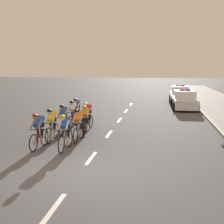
{
  "coord_description": "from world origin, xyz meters",
  "views": [
    {
      "loc": [
        2.44,
        -8.69,
        3.41
      ],
      "look_at": [
        0.12,
        6.01,
        1.1
      ],
      "focal_mm": 47.47,
      "sensor_mm": 36.0,
      "label": 1
    }
  ],
  "objects_px": {
    "cyclist_ninth": "(77,110)",
    "police_car_nearest": "(184,100)",
    "cyclist_lead": "(39,130)",
    "cyclist_fifth": "(63,119)",
    "cyclist_sixth": "(85,119)",
    "police_car_second": "(180,94)",
    "cyclist_fourth": "(79,124)",
    "cyclist_eighth": "(88,116)",
    "cyclist_seventh": "(73,113)",
    "cyclist_third": "(52,124)",
    "cyclist_second": "(65,131)"
  },
  "relations": [
    {
      "from": "cyclist_second",
      "to": "cyclist_fourth",
      "type": "xyz_separation_m",
      "value": [
        0.15,
        1.5,
        0.0
      ]
    },
    {
      "from": "cyclist_sixth",
      "to": "cyclist_seventh",
      "type": "xyz_separation_m",
      "value": [
        -1.14,
        1.75,
        0.0
      ]
    },
    {
      "from": "cyclist_third",
      "to": "cyclist_fourth",
      "type": "bearing_deg",
      "value": 6.02
    },
    {
      "from": "cyclist_fourth",
      "to": "cyclist_eighth",
      "type": "bearing_deg",
      "value": 94.05
    },
    {
      "from": "cyclist_lead",
      "to": "cyclist_second",
      "type": "distance_m",
      "value": 1.16
    },
    {
      "from": "cyclist_sixth",
      "to": "police_car_second",
      "type": "bearing_deg",
      "value": 69.92
    },
    {
      "from": "cyclist_fifth",
      "to": "cyclist_eighth",
      "type": "bearing_deg",
      "value": 48.98
    },
    {
      "from": "cyclist_seventh",
      "to": "police_car_nearest",
      "type": "relative_size",
      "value": 0.39
    },
    {
      "from": "cyclist_ninth",
      "to": "police_car_nearest",
      "type": "height_order",
      "value": "police_car_nearest"
    },
    {
      "from": "cyclist_third",
      "to": "police_car_nearest",
      "type": "height_order",
      "value": "police_car_nearest"
    },
    {
      "from": "cyclist_sixth",
      "to": "cyclist_eighth",
      "type": "relative_size",
      "value": 1.0
    },
    {
      "from": "cyclist_third",
      "to": "cyclist_seventh",
      "type": "height_order",
      "value": "same"
    },
    {
      "from": "cyclist_second",
      "to": "cyclist_seventh",
      "type": "relative_size",
      "value": 1.0
    },
    {
      "from": "cyclist_third",
      "to": "police_car_nearest",
      "type": "bearing_deg",
      "value": 59.42
    },
    {
      "from": "cyclist_lead",
      "to": "cyclist_third",
      "type": "bearing_deg",
      "value": 86.51
    },
    {
      "from": "cyclist_sixth",
      "to": "police_car_nearest",
      "type": "distance_m",
      "value": 11.61
    },
    {
      "from": "cyclist_fifth",
      "to": "cyclist_eighth",
      "type": "height_order",
      "value": "same"
    },
    {
      "from": "cyclist_seventh",
      "to": "cyclist_ninth",
      "type": "xyz_separation_m",
      "value": [
        -0.13,
        1.21,
        0.0
      ]
    },
    {
      "from": "cyclist_sixth",
      "to": "police_car_nearest",
      "type": "height_order",
      "value": "police_car_nearest"
    },
    {
      "from": "police_car_second",
      "to": "cyclist_fourth",
      "type": "bearing_deg",
      "value": -108.49
    },
    {
      "from": "cyclist_second",
      "to": "cyclist_ninth",
      "type": "relative_size",
      "value": 1.0
    },
    {
      "from": "cyclist_fourth",
      "to": "cyclist_eighth",
      "type": "xyz_separation_m",
      "value": [
        -0.17,
        2.47,
        0.0
      ]
    },
    {
      "from": "cyclist_fifth",
      "to": "cyclist_eighth",
      "type": "xyz_separation_m",
      "value": [
        0.98,
        1.13,
        0.0
      ]
    },
    {
      "from": "cyclist_fourth",
      "to": "police_car_second",
      "type": "xyz_separation_m",
      "value": [
        5.63,
        16.84,
        -0.11
      ]
    },
    {
      "from": "cyclist_lead",
      "to": "police_car_nearest",
      "type": "bearing_deg",
      "value": 61.77
    },
    {
      "from": "cyclist_eighth",
      "to": "police_car_second",
      "type": "xyz_separation_m",
      "value": [
        5.81,
        14.37,
        -0.11
      ]
    },
    {
      "from": "cyclist_seventh",
      "to": "police_car_second",
      "type": "height_order",
      "value": "police_car_second"
    },
    {
      "from": "cyclist_fourth",
      "to": "cyclist_fifth",
      "type": "xyz_separation_m",
      "value": [
        -1.16,
        1.34,
        0.0
      ]
    },
    {
      "from": "police_car_second",
      "to": "cyclist_ninth",
      "type": "bearing_deg",
      "value": -118.93
    },
    {
      "from": "cyclist_fifth",
      "to": "police_car_nearest",
      "type": "distance_m",
      "value": 12.2
    },
    {
      "from": "cyclist_lead",
      "to": "cyclist_eighth",
      "type": "relative_size",
      "value": 1.0
    },
    {
      "from": "cyclist_fourth",
      "to": "police_car_nearest",
      "type": "distance_m",
      "value": 12.78
    },
    {
      "from": "cyclist_second",
      "to": "cyclist_fourth",
      "type": "bearing_deg",
      "value": 84.41
    },
    {
      "from": "cyclist_third",
      "to": "cyclist_eighth",
      "type": "height_order",
      "value": "same"
    },
    {
      "from": "cyclist_ninth",
      "to": "cyclist_eighth",
      "type": "bearing_deg",
      "value": -58.66
    },
    {
      "from": "cyclist_ninth",
      "to": "cyclist_second",
      "type": "bearing_deg",
      "value": -78.8
    },
    {
      "from": "cyclist_third",
      "to": "cyclist_eighth",
      "type": "distance_m",
      "value": 2.8
    },
    {
      "from": "cyclist_ninth",
      "to": "cyclist_seventh",
      "type": "bearing_deg",
      "value": -84.07
    },
    {
      "from": "cyclist_lead",
      "to": "cyclist_third",
      "type": "distance_m",
      "value": 1.32
    },
    {
      "from": "cyclist_fifth",
      "to": "cyclist_sixth",
      "type": "height_order",
      "value": "same"
    },
    {
      "from": "cyclist_ninth",
      "to": "police_car_nearest",
      "type": "xyz_separation_m",
      "value": [
        6.93,
        7.17,
        -0.11
      ]
    },
    {
      "from": "cyclist_lead",
      "to": "cyclist_seventh",
      "type": "bearing_deg",
      "value": 88.3
    },
    {
      "from": "cyclist_fifth",
      "to": "cyclist_seventh",
      "type": "bearing_deg",
      "value": 90.48
    },
    {
      "from": "cyclist_lead",
      "to": "cyclist_eighth",
      "type": "xyz_separation_m",
      "value": [
        1.13,
        3.91,
        0.0
      ]
    },
    {
      "from": "cyclist_lead",
      "to": "cyclist_fifth",
      "type": "relative_size",
      "value": 1.0
    },
    {
      "from": "cyclist_fifth",
      "to": "police_car_nearest",
      "type": "height_order",
      "value": "police_car_nearest"
    },
    {
      "from": "cyclist_lead",
      "to": "cyclist_second",
      "type": "relative_size",
      "value": 1.0
    },
    {
      "from": "cyclist_fourth",
      "to": "cyclist_ninth",
      "type": "xyz_separation_m",
      "value": [
        -1.3,
        4.31,
        0.0
      ]
    },
    {
      "from": "cyclist_fifth",
      "to": "police_car_nearest",
      "type": "bearing_deg",
      "value": 56.2
    },
    {
      "from": "police_car_nearest",
      "to": "police_car_second",
      "type": "height_order",
      "value": "same"
    }
  ]
}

